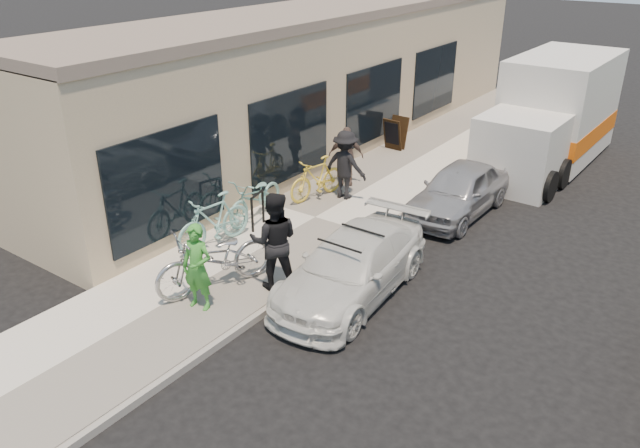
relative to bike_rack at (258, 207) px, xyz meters
The scene contains 17 objects.
ground 3.34m from the bike_rack, 33.66° to the right, with size 120.00×120.00×0.00m, color black.
sidewalk 1.50m from the bike_rack, 58.59° to the left, with size 3.00×34.00×0.15m, color beige.
curb 2.63m from the bike_rack, 27.54° to the left, with size 0.12×34.00×0.13m, color gray.
storefront 6.83m from the bike_rack, 112.17° to the left, with size 3.60×20.00×4.22m.
bike_rack is the anchor object (origin of this frame).
sandwich_board 6.67m from the bike_rack, 92.34° to the left, with size 0.62×0.63×0.96m.
sedan_white 3.28m from the bike_rack, 17.12° to the right, with size 1.90×4.12×1.21m.
sedan_silver 4.82m from the bike_rack, 48.58° to the left, with size 1.43×3.57×1.22m, color #9D9DA2.
moving_truck 9.43m from the bike_rack, 66.54° to the left, with size 2.41×6.20×3.03m.
tandem_bike 2.74m from the bike_rack, 65.34° to the right, with size 0.81×2.33×1.22m, color #A9A9AB.
woman_rider 3.39m from the bike_rack, 66.71° to the right, with size 0.58×0.38×1.59m, color #388F2F.
man_standing 2.67m from the bike_rack, 42.04° to the right, with size 0.91×0.71×1.88m, color black.
cruiser_bike_a 1.22m from the bike_rack, 97.22° to the right, with size 0.53×1.88×1.13m, color #7BB8AF.
cruiser_bike_b 0.48m from the bike_rack, 135.63° to the left, with size 0.68×1.96×1.03m, color #7BB8AF.
cruiser_bike_c 2.16m from the bike_rack, 88.39° to the left, with size 0.49×1.72×1.03m, color gold.
bystander_a 2.68m from the bike_rack, 76.42° to the left, with size 1.11×0.64×1.72m, color black.
bystander_b 3.38m from the bike_rack, 87.95° to the left, with size 0.91×0.38×1.55m, color brown.
Camera 1 is at (5.82, -7.69, 6.19)m, focal length 35.00 mm.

